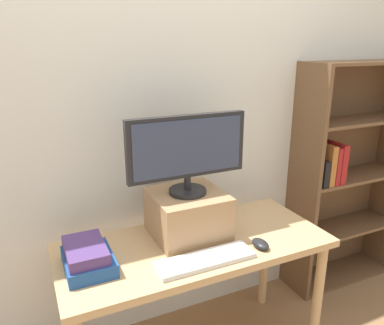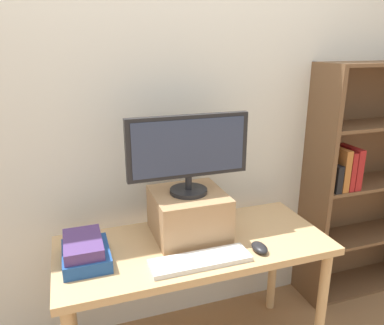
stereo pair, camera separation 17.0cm
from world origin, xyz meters
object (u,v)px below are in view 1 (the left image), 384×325
Objects in this scene: keyboard at (205,260)px; book_stack at (87,257)px; computer_monitor at (188,151)px; computer_mouse at (260,244)px; bookshelf_unit at (344,174)px; desk at (195,258)px; riser_box at (188,214)px.

book_stack reaches higher than keyboard.
computer_monitor is 0.55m from computer_mouse.
computer_monitor is 2.26× the size of book_stack.
bookshelf_unit is 1.08m from computer_mouse.
keyboard is (-0.03, -0.17, 0.10)m from desk.
desk is 0.53m from computer_monitor.
desk is at bearing 0.47° from book_stack.
riser_box is 0.32m from computer_monitor.
bookshelf_unit reaches higher than computer_monitor.
book_stack is at bearing 160.05° from keyboard.
book_stack is (-0.50, -0.09, -0.06)m from riser_box.
computer_mouse is at bearing -45.02° from computer_monitor.
book_stack is (-0.76, 0.17, 0.03)m from computer_mouse.
bookshelf_unit is 3.40× the size of keyboard.
computer_monitor reaches higher than keyboard.
book_stack is (-1.74, -0.28, -0.02)m from bookshelf_unit.
book_stack reaches higher than computer_mouse.
bookshelf_unit reaches higher than riser_box.
bookshelf_unit is 1.26m from riser_box.
computer_monitor is at bearing 82.63° from keyboard.
desk is 2.21× the size of computer_monitor.
keyboard is 1.72× the size of book_stack.
keyboard is (-0.03, -0.26, -0.10)m from riser_box.
keyboard is 0.29m from computer_mouse.
computer_monitor is 0.64m from book_stack.
riser_box is 0.28m from keyboard.
computer_mouse is at bearing -34.11° from desk.
computer_mouse is at bearing -12.58° from book_stack.
computer_mouse is at bearing 0.26° from keyboard.
bookshelf_unit is 4.40× the size of riser_box.
desk is 3.77× the size of riser_box.
book_stack is at bearing -170.07° from riser_box.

